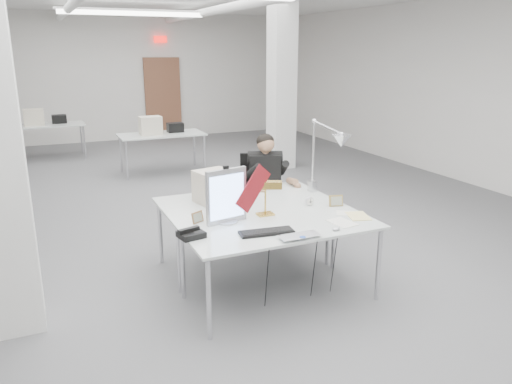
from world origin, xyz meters
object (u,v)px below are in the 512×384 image
bankers_lamp (265,197)px  seated_person (266,170)px  desk_main (281,226)px  office_chair (264,202)px  beige_monitor (214,187)px  laptop (303,239)px  desk_phone (191,234)px  monitor (226,196)px  architect_lamp (325,161)px

bankers_lamp → seated_person: bearing=89.7°
desk_main → office_chair: bearing=70.9°
beige_monitor → seated_person: bearing=20.0°
laptop → desk_phone: 0.96m
desk_main → office_chair: office_chair is taller
beige_monitor → bankers_lamp: bearing=-75.9°
desk_main → desk_phone: bearing=178.0°
monitor → bankers_lamp: size_ratio=1.39×
laptop → architect_lamp: size_ratio=0.45×
desk_main → desk_phone: size_ratio=8.66×
seated_person → architect_lamp: 0.95m
laptop → desk_phone: desk_phone is taller
office_chair → seated_person: size_ratio=1.02×
architect_lamp → seated_person: bearing=100.4°
beige_monitor → architect_lamp: 1.22m
desk_main → seated_person: seated_person is taller
desk_phone → beige_monitor: (0.52, 0.89, 0.14)m
office_chair → desk_phone: 2.06m
monitor → architect_lamp: size_ratio=0.63×
desk_main → office_chair: 1.65m
seated_person → desk_phone: (-1.38, -1.45, -0.12)m
seated_person → bankers_lamp: bearing=-93.6°
laptop → architect_lamp: 1.39m
monitor → beige_monitor: size_ratio=1.44×
beige_monitor → architect_lamp: bearing=-27.9°
desk_main → seated_person: (0.53, 1.48, 0.16)m
desk_phone → architect_lamp: bearing=8.4°
bankers_lamp → desk_phone: (-0.84, -0.29, -0.16)m
office_chair → monitor: 1.68m
bankers_lamp → desk_phone: 0.90m
laptop → desk_main: bearing=89.3°
desk_phone → bankers_lamp: bearing=8.1°
seated_person → bankers_lamp: size_ratio=2.54×
office_chair → monitor: bearing=-105.9°
office_chair → seated_person: 0.43m
laptop → beige_monitor: bearing=103.1°
bankers_lamp → architect_lamp: size_ratio=0.45×
laptop → beige_monitor: (-0.32, 1.34, 0.15)m
desk_main → laptop: 0.42m
bankers_lamp → desk_phone: bearing=-136.4°
office_chair → bankers_lamp: (-0.54, -1.22, 0.46)m
office_chair → laptop: (-0.54, -1.95, 0.29)m
beige_monitor → monitor: bearing=-112.5°
monitor → laptop: monitor is taller
desk_main → seated_person: bearing=70.3°
monitor → desk_main: bearing=-42.9°
monitor → laptop: bearing=-69.0°
office_chair → architect_lamp: size_ratio=1.17×
office_chair → monitor: monitor is taller
bankers_lamp → beige_monitor: bearing=142.0°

